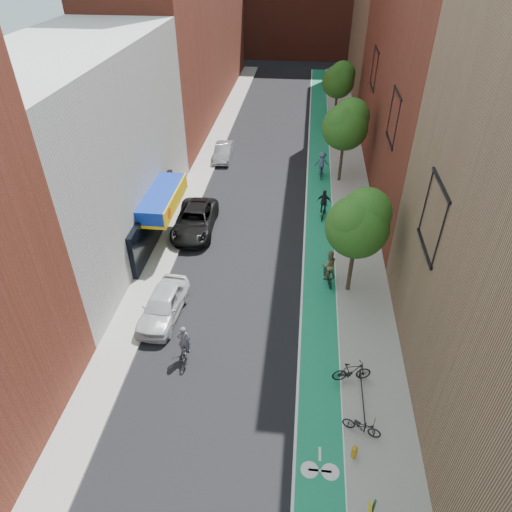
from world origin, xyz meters
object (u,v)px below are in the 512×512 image
(parked_car_black, at_px, (195,220))
(cyclist_lane_far, at_px, (322,165))
(parked_car_white, at_px, (163,305))
(cyclist_lane_near, at_px, (329,270))
(fire_hydrant, at_px, (354,452))
(cyclist_lead, at_px, (185,348))
(parked_car_silver, at_px, (223,152))
(cyclist_lane_mid, at_px, (324,207))

(parked_car_black, bearing_deg, cyclist_lane_far, 44.81)
(parked_car_black, xyz_separation_m, cyclist_lane_far, (8.66, 9.31, 0.25))
(parked_car_white, distance_m, parked_car_black, 8.59)
(cyclist_lane_near, bearing_deg, parked_car_white, 9.26)
(cyclist_lane_near, xyz_separation_m, fire_hydrant, (0.85, -11.03, -0.43))
(parked_car_white, distance_m, cyclist_lead, 3.34)
(cyclist_lane_far, relative_size, fire_hydrant, 3.30)
(cyclist_lane_near, bearing_deg, parked_car_black, -42.25)
(parked_car_white, relative_size, parked_car_silver, 1.12)
(parked_car_white, distance_m, fire_hydrant, 12.01)
(parked_car_white, bearing_deg, cyclist_lead, -52.79)
(cyclist_lane_near, distance_m, fire_hydrant, 11.07)
(cyclist_lane_near, bearing_deg, parked_car_silver, -76.10)
(parked_car_white, distance_m, parked_car_silver, 20.60)
(parked_car_white, distance_m, cyclist_lane_near, 9.61)
(parked_car_silver, bearing_deg, cyclist_lead, -87.04)
(parked_car_silver, relative_size, cyclist_lead, 2.03)
(parked_car_silver, xyz_separation_m, cyclist_lane_mid, (8.85, -9.27, 0.18))
(parked_car_silver, distance_m, cyclist_lead, 23.49)
(cyclist_lane_far, bearing_deg, parked_car_silver, -14.98)
(parked_car_black, bearing_deg, cyclist_lane_near, -29.99)
(parked_car_silver, relative_size, cyclist_lane_near, 1.88)
(cyclist_lane_mid, bearing_deg, cyclist_lead, 73.84)
(parked_car_white, xyz_separation_m, parked_car_silver, (-0.26, 20.60, -0.11))
(parked_car_white, height_order, parked_car_black, parked_car_black)
(fire_hydrant, bearing_deg, cyclist_lane_far, 92.65)
(cyclist_lead, bearing_deg, cyclist_lane_mid, -125.62)
(cyclist_lead, bearing_deg, parked_car_black, -90.01)
(parked_car_white, bearing_deg, cyclist_lane_near, 27.73)
(parked_car_silver, height_order, cyclist_lane_mid, cyclist_lane_mid)
(parked_car_black, distance_m, cyclist_lane_near, 10.14)
(parked_car_silver, distance_m, cyclist_lane_mid, 12.82)
(parked_car_silver, distance_m, cyclist_lane_near, 19.02)
(cyclist_lead, height_order, cyclist_lane_far, cyclist_lane_far)
(cyclist_lane_far, height_order, fire_hydrant, cyclist_lane_far)
(parked_car_white, height_order, fire_hydrant, parked_car_white)
(cyclist_lane_mid, relative_size, cyclist_lane_far, 0.97)
(cyclist_lane_near, xyz_separation_m, cyclist_lane_mid, (-0.20, 7.46, -0.08))
(parked_car_black, xyz_separation_m, parked_car_silver, (-0.08, 12.01, -0.12))
(parked_car_black, bearing_deg, cyclist_lane_mid, 15.08)
(parked_car_white, xyz_separation_m, parked_car_black, (-0.18, 8.59, 0.01))
(cyclist_lane_far, bearing_deg, parked_car_white, 66.84)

